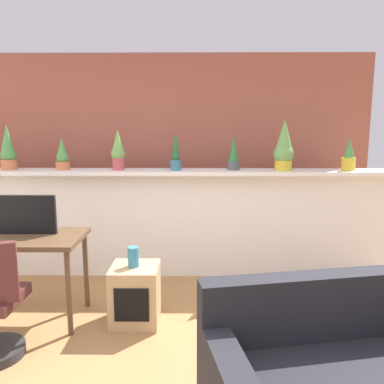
{
  "coord_description": "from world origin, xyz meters",
  "views": [
    {
      "loc": [
        0.24,
        -2.32,
        1.7
      ],
      "look_at": [
        0.2,
        1.14,
        1.09
      ],
      "focal_mm": 37.45,
      "sensor_mm": 36.0,
      "label": 1
    }
  ],
  "objects_px": {
    "potted_plant_3": "(176,154)",
    "desk": "(17,246)",
    "tv_monitor": "(26,215)",
    "vase_on_shelf": "(133,257)",
    "potted_plant_2": "(118,151)",
    "potted_plant_6": "(349,157)",
    "side_cube_shelf": "(135,295)",
    "potted_plant_1": "(62,156)",
    "potted_plant_5": "(284,147)",
    "couch": "(344,378)",
    "potted_plant_0": "(8,150)",
    "potted_plant_4": "(234,154)"
  },
  "relations": [
    {
      "from": "potted_plant_3",
      "to": "desk",
      "type": "relative_size",
      "value": 0.39
    },
    {
      "from": "tv_monitor",
      "to": "vase_on_shelf",
      "type": "bearing_deg",
      "value": -7.03
    },
    {
      "from": "potted_plant_2",
      "to": "potted_plant_6",
      "type": "xyz_separation_m",
      "value": [
        2.46,
        -0.0,
        -0.06
      ]
    },
    {
      "from": "potted_plant_6",
      "to": "tv_monitor",
      "type": "bearing_deg",
      "value": -162.72
    },
    {
      "from": "tv_monitor",
      "to": "side_cube_shelf",
      "type": "height_order",
      "value": "tv_monitor"
    },
    {
      "from": "desk",
      "to": "potted_plant_6",
      "type": "bearing_deg",
      "value": 18.3
    },
    {
      "from": "potted_plant_1",
      "to": "potted_plant_6",
      "type": "distance_m",
      "value": 3.07
    },
    {
      "from": "potted_plant_5",
      "to": "tv_monitor",
      "type": "relative_size",
      "value": 1.06
    },
    {
      "from": "potted_plant_2",
      "to": "couch",
      "type": "distance_m",
      "value": 3.0
    },
    {
      "from": "potted_plant_0",
      "to": "side_cube_shelf",
      "type": "distance_m",
      "value": 2.2
    },
    {
      "from": "potted_plant_0",
      "to": "couch",
      "type": "distance_m",
      "value": 3.82
    },
    {
      "from": "tv_monitor",
      "to": "vase_on_shelf",
      "type": "height_order",
      "value": "tv_monitor"
    },
    {
      "from": "potted_plant_3",
      "to": "potted_plant_5",
      "type": "bearing_deg",
      "value": -0.17
    },
    {
      "from": "potted_plant_1",
      "to": "side_cube_shelf",
      "type": "height_order",
      "value": "potted_plant_1"
    },
    {
      "from": "potted_plant_5",
      "to": "tv_monitor",
      "type": "height_order",
      "value": "potted_plant_5"
    },
    {
      "from": "potted_plant_1",
      "to": "vase_on_shelf",
      "type": "bearing_deg",
      "value": -49.97
    },
    {
      "from": "potted_plant_2",
      "to": "potted_plant_5",
      "type": "distance_m",
      "value": 1.77
    },
    {
      "from": "tv_monitor",
      "to": "desk",
      "type": "bearing_deg",
      "value": -126.14
    },
    {
      "from": "potted_plant_6",
      "to": "desk",
      "type": "relative_size",
      "value": 0.31
    },
    {
      "from": "desk",
      "to": "potted_plant_1",
      "type": "bearing_deg",
      "value": 86.33
    },
    {
      "from": "couch",
      "to": "vase_on_shelf",
      "type": "bearing_deg",
      "value": 139.63
    },
    {
      "from": "potted_plant_2",
      "to": "tv_monitor",
      "type": "height_order",
      "value": "potted_plant_2"
    },
    {
      "from": "potted_plant_3",
      "to": "couch",
      "type": "height_order",
      "value": "potted_plant_3"
    },
    {
      "from": "potted_plant_5",
      "to": "desk",
      "type": "xyz_separation_m",
      "value": [
        -2.44,
        -1.03,
        -0.77
      ]
    },
    {
      "from": "potted_plant_1",
      "to": "potted_plant_4",
      "type": "height_order",
      "value": "potted_plant_4"
    },
    {
      "from": "potted_plant_2",
      "to": "desk",
      "type": "bearing_deg",
      "value": -123.03
    },
    {
      "from": "potted_plant_3",
      "to": "potted_plant_5",
      "type": "xyz_separation_m",
      "value": [
        1.15,
        -0.0,
        0.07
      ]
    },
    {
      "from": "potted_plant_5",
      "to": "couch",
      "type": "height_order",
      "value": "potted_plant_5"
    },
    {
      "from": "vase_on_shelf",
      "to": "potted_plant_3",
      "type": "bearing_deg",
      "value": 74.01
    },
    {
      "from": "potted_plant_0",
      "to": "potted_plant_4",
      "type": "relative_size",
      "value": 1.27
    },
    {
      "from": "potted_plant_6",
      "to": "side_cube_shelf",
      "type": "xyz_separation_m",
      "value": [
        -2.14,
        -1.08,
        -1.09
      ]
    },
    {
      "from": "potted_plant_2",
      "to": "tv_monitor",
      "type": "relative_size",
      "value": 0.84
    },
    {
      "from": "side_cube_shelf",
      "to": "vase_on_shelf",
      "type": "bearing_deg",
      "value": 147.1
    },
    {
      "from": "vase_on_shelf",
      "to": "side_cube_shelf",
      "type": "bearing_deg",
      "value": -32.9
    },
    {
      "from": "potted_plant_4",
      "to": "potted_plant_6",
      "type": "distance_m",
      "value": 1.22
    },
    {
      "from": "potted_plant_1",
      "to": "potted_plant_5",
      "type": "xyz_separation_m",
      "value": [
        2.37,
        -0.03,
        0.1
      ]
    },
    {
      "from": "potted_plant_5",
      "to": "potted_plant_6",
      "type": "distance_m",
      "value": 0.7
    },
    {
      "from": "couch",
      "to": "potted_plant_0",
      "type": "bearing_deg",
      "value": 141.81
    },
    {
      "from": "potted_plant_0",
      "to": "desk",
      "type": "relative_size",
      "value": 0.44
    },
    {
      "from": "potted_plant_3",
      "to": "couch",
      "type": "xyz_separation_m",
      "value": [
        1.06,
        -2.22,
        -1.09
      ]
    },
    {
      "from": "potted_plant_5",
      "to": "vase_on_shelf",
      "type": "xyz_separation_m",
      "value": [
        -1.45,
        -1.06,
        -0.85
      ]
    },
    {
      "from": "potted_plant_3",
      "to": "potted_plant_4",
      "type": "xyz_separation_m",
      "value": [
        0.62,
        0.04,
        -0.01
      ]
    },
    {
      "from": "potted_plant_2",
      "to": "vase_on_shelf",
      "type": "height_order",
      "value": "potted_plant_2"
    },
    {
      "from": "potted_plant_3",
      "to": "potted_plant_5",
      "type": "distance_m",
      "value": 1.15
    },
    {
      "from": "potted_plant_0",
      "to": "potted_plant_5",
      "type": "distance_m",
      "value": 2.96
    },
    {
      "from": "vase_on_shelf",
      "to": "couch",
      "type": "relative_size",
      "value": 0.1
    },
    {
      "from": "potted_plant_6",
      "to": "potted_plant_1",
      "type": "bearing_deg",
      "value": 179.58
    },
    {
      "from": "potted_plant_4",
      "to": "couch",
      "type": "bearing_deg",
      "value": -79.11
    },
    {
      "from": "potted_plant_0",
      "to": "tv_monitor",
      "type": "distance_m",
      "value": 1.24
    },
    {
      "from": "tv_monitor",
      "to": "side_cube_shelf",
      "type": "distance_m",
      "value": 1.16
    }
  ]
}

